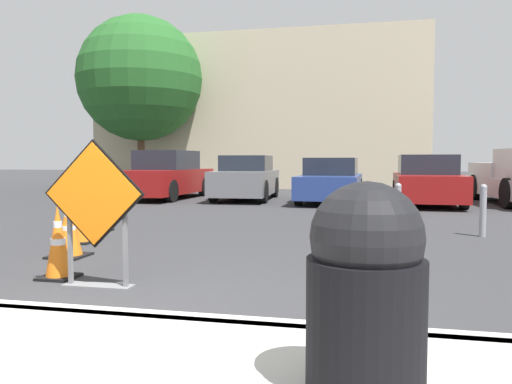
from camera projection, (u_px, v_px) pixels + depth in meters
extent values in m
plane|color=#333335|center=(291.00, 208.00, 13.64)|extent=(96.00, 96.00, 0.00)
cube|color=#ADAAA3|center=(110.00, 320.00, 3.87)|extent=(21.71, 0.20, 0.14)
cube|color=black|center=(94.00, 194.00, 5.05)|extent=(1.10, 0.02, 1.10)
cube|color=orange|center=(93.00, 194.00, 5.04)|extent=(1.04, 0.02, 1.04)
cube|color=slate|center=(98.00, 286.00, 5.16)|extent=(0.74, 0.20, 0.02)
cube|color=slate|center=(70.00, 239.00, 5.19)|extent=(0.04, 0.04, 0.97)
cube|color=slate|center=(125.00, 241.00, 5.06)|extent=(0.04, 0.04, 0.97)
cube|color=black|center=(59.00, 277.00, 5.53)|extent=(0.38, 0.38, 0.03)
cone|color=orange|center=(58.00, 240.00, 5.51)|extent=(0.28, 0.28, 0.79)
cylinder|color=white|center=(58.00, 224.00, 5.50)|extent=(0.09, 0.09, 0.07)
cylinder|color=white|center=(58.00, 241.00, 5.51)|extent=(0.16, 0.16, 0.07)
cube|color=black|center=(69.00, 256.00, 6.76)|extent=(0.48, 0.48, 0.03)
cone|color=orange|center=(68.00, 227.00, 6.73)|extent=(0.35, 0.35, 0.76)
cylinder|color=white|center=(68.00, 215.00, 6.72)|extent=(0.11, 0.11, 0.07)
cylinder|color=white|center=(68.00, 228.00, 6.74)|extent=(0.20, 0.20, 0.07)
cube|color=black|center=(81.00, 242.00, 7.93)|extent=(0.43, 0.43, 0.03)
cone|color=orange|center=(80.00, 216.00, 7.90)|extent=(0.32, 0.32, 0.79)
cylinder|color=white|center=(80.00, 205.00, 7.89)|extent=(0.10, 0.10, 0.07)
cylinder|color=white|center=(81.00, 217.00, 7.90)|extent=(0.18, 0.18, 0.07)
cube|color=black|center=(95.00, 231.00, 9.15)|extent=(0.50, 0.50, 0.03)
cone|color=orange|center=(95.00, 209.00, 9.12)|extent=(0.37, 0.37, 0.77)
cylinder|color=white|center=(95.00, 200.00, 9.11)|extent=(0.12, 0.12, 0.07)
cylinder|color=white|center=(95.00, 210.00, 9.12)|extent=(0.21, 0.21, 0.07)
cube|color=maroon|center=(166.00, 181.00, 17.09)|extent=(2.00, 4.70, 0.80)
cube|color=#1E232D|center=(167.00, 160.00, 17.15)|extent=(1.68, 2.19, 0.65)
cylinder|color=black|center=(171.00, 191.00, 15.51)|extent=(0.23, 0.71, 0.70)
cylinder|color=black|center=(123.00, 190.00, 15.92)|extent=(0.23, 0.71, 0.70)
cylinder|color=black|center=(204.00, 186.00, 18.29)|extent=(0.23, 0.71, 0.70)
cylinder|color=black|center=(162.00, 186.00, 18.70)|extent=(0.23, 0.71, 0.70)
cube|color=slate|center=(246.00, 182.00, 16.53)|extent=(1.88, 4.14, 0.77)
cube|color=#1E232D|center=(247.00, 163.00, 16.59)|extent=(1.58, 1.93, 0.50)
cylinder|color=black|center=(264.00, 192.00, 15.17)|extent=(0.23, 0.72, 0.71)
cylinder|color=black|center=(214.00, 191.00, 15.43)|extent=(0.23, 0.72, 0.71)
cylinder|color=black|center=(275.00, 187.00, 17.65)|extent=(0.23, 0.72, 0.71)
cylinder|color=black|center=(231.00, 187.00, 17.91)|extent=(0.23, 0.72, 0.71)
cube|color=navy|center=(331.00, 185.00, 15.55)|extent=(1.89, 4.46, 0.66)
cube|color=#1E232D|center=(332.00, 166.00, 15.62)|extent=(1.60, 2.08, 0.53)
cylinder|color=black|center=(355.00, 194.00, 14.04)|extent=(0.22, 0.70, 0.70)
cylinder|color=black|center=(299.00, 193.00, 14.43)|extent=(0.22, 0.70, 0.70)
cylinder|color=black|center=(359.00, 189.00, 16.69)|extent=(0.22, 0.70, 0.70)
cylinder|color=black|center=(311.00, 188.00, 17.07)|extent=(0.22, 0.70, 0.70)
cube|color=maroon|center=(427.00, 186.00, 14.71)|extent=(1.90, 4.39, 0.72)
cube|color=#1E232D|center=(427.00, 164.00, 14.77)|extent=(1.62, 2.04, 0.57)
cylinder|color=black|center=(464.00, 197.00, 13.23)|extent=(0.22, 0.67, 0.67)
cylinder|color=black|center=(400.00, 196.00, 13.61)|extent=(0.22, 0.67, 0.67)
cylinder|color=black|center=(450.00, 191.00, 15.84)|extent=(0.22, 0.67, 0.67)
cylinder|color=black|center=(396.00, 190.00, 16.22)|extent=(0.22, 0.67, 0.67)
cube|color=silver|center=(499.00, 169.00, 17.01)|extent=(1.88, 0.20, 0.45)
cube|color=silver|center=(480.00, 170.00, 15.98)|extent=(0.23, 2.50, 0.45)
cylinder|color=black|center=(508.00, 193.00, 13.44)|extent=(0.28, 0.85, 0.83)
cylinder|color=black|center=(476.00, 187.00, 16.52)|extent=(0.28, 0.85, 0.83)
cylinder|color=black|center=(365.00, 326.00, 2.49)|extent=(0.59, 0.59, 0.68)
sphere|color=black|center=(367.00, 238.00, 2.46)|extent=(0.56, 0.56, 0.56)
cylinder|color=gray|center=(398.00, 210.00, 8.81)|extent=(0.11, 0.11, 0.85)
sphere|color=gray|center=(398.00, 186.00, 8.78)|extent=(0.12, 0.12, 0.12)
cylinder|color=gray|center=(483.00, 212.00, 8.52)|extent=(0.11, 0.11, 0.85)
sphere|color=gray|center=(484.00, 187.00, 8.49)|extent=(0.12, 0.12, 0.12)
cube|color=beige|center=(262.00, 115.00, 25.18)|extent=(15.85, 5.00, 7.23)
cylinder|color=#513823|center=(141.00, 158.00, 22.34)|extent=(0.32, 0.32, 2.86)
sphere|color=#235B23|center=(140.00, 79.00, 22.12)|extent=(5.50, 5.50, 5.50)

